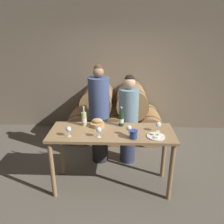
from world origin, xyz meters
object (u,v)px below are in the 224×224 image
wine_bottle_red (121,119)px  wine_glass_right (158,125)px  wine_bottle_white (84,119)px  cheese_plate (156,136)px  person_left (99,115)px  blue_crock (133,134)px  wine_glass_left (99,130)px  wine_glass_far_left (69,129)px  tasting_table (112,140)px  person_right (128,120)px  bread_basket (97,123)px  wine_glass_center (129,128)px

wine_bottle_red → wine_glass_right: (0.53, -0.18, -0.00)m
wine_bottle_white → cheese_plate: (1.04, -0.34, -0.10)m
person_left → wine_bottle_white: bearing=-109.3°
blue_crock → wine_glass_left: wine_glass_left is taller
wine_glass_far_left → wine_glass_left: same height
wine_glass_left → tasting_table: bearing=46.8°
wine_bottle_white → cheese_plate: 1.10m
wine_glass_far_left → wine_glass_left: bearing=-1.4°
person_left → wine_glass_far_left: bearing=-110.6°
person_right → wine_glass_right: person_right is taller
person_right → bread_basket: (-0.49, -0.55, 0.17)m
person_left → wine_glass_far_left: size_ratio=12.28×
bread_basket → wine_glass_left: wine_glass_left is taller
cheese_plate → person_right: bearing=111.6°
wine_glass_center → wine_glass_left: bearing=-170.2°
person_left → wine_glass_far_left: (-0.34, -0.89, 0.14)m
wine_bottle_white → bread_basket: bearing=-7.8°
bread_basket → cheese_plate: 0.89m
cheese_plate → person_left: bearing=134.7°
wine_glass_center → wine_glass_right: bearing=17.7°
tasting_table → wine_glass_far_left: (-0.58, -0.17, 0.24)m
wine_bottle_white → cheese_plate: size_ratio=1.25×
wine_bottle_red → wine_glass_right: size_ratio=2.07×
blue_crock → bread_basket: bread_basket is taller
wine_glass_far_left → tasting_table: bearing=16.2°
tasting_table → blue_crock: blue_crock is taller
person_left → wine_glass_center: person_left is taller
wine_glass_left → wine_glass_center: 0.41m
wine_glass_right → wine_bottle_white: bearing=170.8°
wine_glass_left → wine_glass_right: (0.83, 0.20, 0.00)m
wine_glass_left → wine_glass_far_left: bearing=178.6°
tasting_table → person_left: size_ratio=1.00×
person_right → wine_glass_right: 0.83m
cheese_plate → wine_bottle_red: bearing=143.8°
person_right → wine_bottle_red: person_right is taller
tasting_table → person_right: 0.77m
wine_bottle_white → blue_crock: (0.73, -0.40, -0.04)m
tasting_table → wine_glass_right: bearing=2.3°
wine_glass_center → tasting_table: bearing=155.9°
bread_basket → cheese_plate: bearing=-20.7°
wine_bottle_white → wine_glass_left: wine_bottle_white is taller
tasting_table → bread_basket: size_ratio=8.31×
tasting_table → person_left: person_left is taller
cheese_plate → wine_glass_left: bearing=-177.3°
tasting_table → person_left: (-0.24, 0.72, 0.10)m
person_right → person_left: bearing=-180.0°
wine_bottle_white → wine_glass_right: 1.10m
wine_glass_far_left → blue_crock: bearing=-1.7°
bread_basket → blue_crock: bearing=-35.2°
tasting_table → wine_bottle_white: bearing=154.6°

